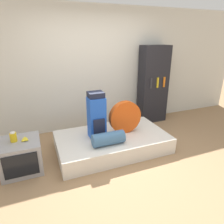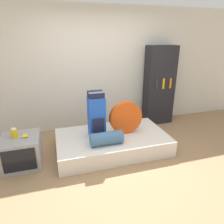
% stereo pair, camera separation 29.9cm
% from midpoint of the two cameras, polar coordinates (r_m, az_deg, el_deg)
% --- Properties ---
extents(ground_plane, '(16.00, 16.00, 0.00)m').
position_cam_midpoint_polar(ground_plane, '(3.35, 1.56, -15.40)').
color(ground_plane, '#997551').
extents(wall_back, '(8.00, 0.05, 2.60)m').
position_cam_midpoint_polar(wall_back, '(4.46, -7.61, 11.83)').
color(wall_back, silver).
rests_on(wall_back, ground_plane).
extents(bed, '(1.99, 1.15, 0.29)m').
position_cam_midpoint_polar(bed, '(3.74, -2.28, -8.58)').
color(bed, silver).
rests_on(bed, ground_plane).
extents(backpack, '(0.28, 0.28, 0.82)m').
position_cam_midpoint_polar(backpack, '(3.48, -6.89, -1.11)').
color(backpack, blue).
rests_on(backpack, bed).
extents(tent_bag, '(0.61, 0.11, 0.61)m').
position_cam_midpoint_polar(tent_bag, '(3.66, 1.40, -1.51)').
color(tent_bag, '#D14C14').
rests_on(tent_bag, bed).
extents(sleeping_roll, '(0.54, 0.22, 0.22)m').
position_cam_midpoint_polar(sleeping_roll, '(3.32, -3.64, -7.62)').
color(sleeping_roll, '#3D668E').
rests_on(sleeping_roll, bed).
extents(television, '(0.58, 0.60, 0.50)m').
position_cam_midpoint_polar(television, '(3.51, -26.71, -11.14)').
color(television, '#939399').
rests_on(television, ground_plane).
extents(canister, '(0.10, 0.10, 0.15)m').
position_cam_midpoint_polar(canister, '(3.41, -28.68, -6.35)').
color(canister, gold).
rests_on(canister, television).
extents(banana_bunch, '(0.12, 0.15, 0.03)m').
position_cam_midpoint_polar(banana_bunch, '(3.40, -26.00, -7.00)').
color(banana_bunch, yellow).
rests_on(banana_bunch, television).
extents(bookshelf, '(0.66, 0.36, 1.80)m').
position_cam_midpoint_polar(bookshelf, '(4.85, 9.93, 7.61)').
color(bookshelf, black).
rests_on(bookshelf, ground_plane).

